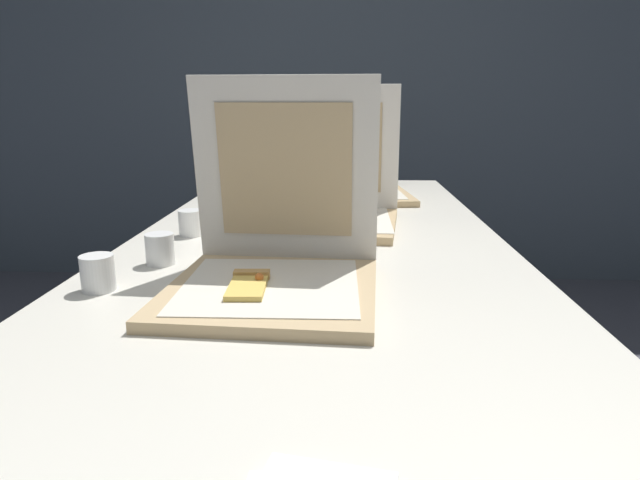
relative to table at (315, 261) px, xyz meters
The scene contains 9 objects.
wall_back 2.16m from the table, 90.00° to the left, with size 10.00×0.10×2.60m, color #4C5660.
table is the anchor object (origin of this frame).
pizza_box_front 0.36m from the table, 100.16° to the right, with size 0.41×0.41×0.41m.
pizza_box_middle 0.27m from the table, 82.79° to the left, with size 0.43×0.43×0.41m.
pizza_box_back 0.76m from the table, 81.26° to the left, with size 0.44×0.53×0.40m.
cup_white_far 0.48m from the table, 121.07° to the left, with size 0.06×0.06×0.07m, color white.
cup_white_near_center 0.39m from the table, 152.27° to the right, with size 0.06×0.06×0.07m, color white.
cup_white_mid 0.36m from the table, 165.41° to the left, with size 0.06×0.06×0.07m, color white.
cup_white_near_left 0.54m from the table, 138.41° to the right, with size 0.06×0.06×0.07m, color white.
Camera 1 is at (0.07, -0.68, 1.10)m, focal length 30.39 mm.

